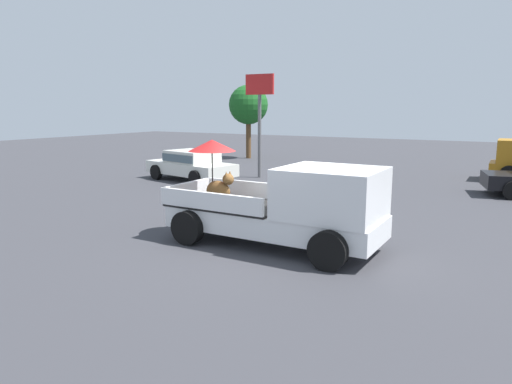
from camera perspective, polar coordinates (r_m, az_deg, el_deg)
name	(u,v)px	position (r m, az deg, el deg)	size (l,w,h in m)	color
ground_plane	(273,245)	(10.94, 2.14, -6.48)	(80.00, 80.00, 0.00)	#38383D
pickup_truck_main	(290,206)	(10.51, 4.16, -1.73)	(5.06, 2.26, 2.40)	black
parked_sedan_far	(191,164)	(20.64, -7.97, 3.46)	(4.58, 2.65, 1.33)	black
motel_sign	(260,105)	(21.21, 0.45, 10.66)	(1.40, 0.16, 4.66)	#59595B
tree_by_lot	(248,105)	(29.64, -0.94, 10.62)	(2.46, 2.46, 4.61)	brown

